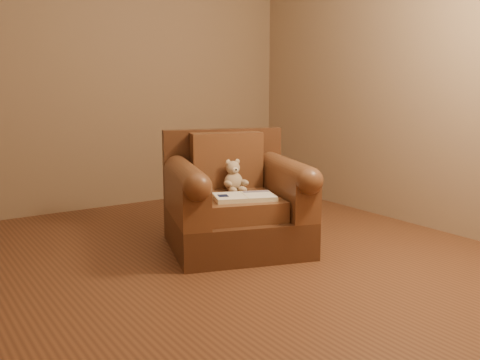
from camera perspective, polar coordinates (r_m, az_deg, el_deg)
floor at (r=3.56m, az=-3.66°, el=-9.07°), size 4.00×4.00×0.00m
armchair at (r=3.87m, az=-0.55°, el=-2.51°), size 1.15×1.12×0.83m
teddy_bear at (r=3.91m, az=-0.65°, el=0.11°), size 0.17×0.20×0.24m
guidebook at (r=3.65m, az=0.47°, el=-1.82°), size 0.47×0.38×0.03m
side_table at (r=4.32m, az=2.79°, el=-1.71°), size 0.37×0.37×0.52m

